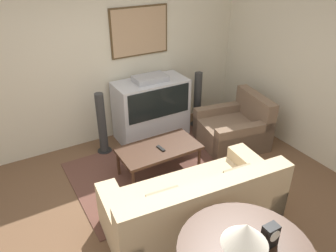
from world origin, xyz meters
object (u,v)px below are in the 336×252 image
(tv, at_px, (151,109))
(speaker_tower_right, at_px, (197,101))
(coffee_table, at_px, (159,150))
(speaker_tower_left, at_px, (102,125))
(couch, at_px, (194,205))
(table_lamp, at_px, (246,234))
(armchair, at_px, (234,129))
(mantel_clock, at_px, (270,236))

(tv, xyz_separation_m, speaker_tower_right, (0.90, -0.07, -0.04))
(coffee_table, bearing_deg, speaker_tower_left, 117.00)
(coffee_table, relative_size, speaker_tower_right, 1.12)
(couch, xyz_separation_m, speaker_tower_right, (1.44, 2.04, 0.19))
(couch, distance_m, table_lamp, 1.37)
(coffee_table, distance_m, speaker_tower_left, 1.08)
(tv, xyz_separation_m, table_lamp, (-0.86, -3.22, 0.50))
(armchair, relative_size, mantel_clock, 5.43)
(table_lamp, distance_m, mantel_clock, 0.33)
(table_lamp, xyz_separation_m, speaker_tower_left, (-0.05, 3.15, -0.54))
(coffee_table, distance_m, mantel_clock, 2.24)
(tv, height_order, table_lamp, table_lamp)
(armchair, bearing_deg, coffee_table, -75.44)
(table_lamp, height_order, speaker_tower_left, table_lamp)
(mantel_clock, bearing_deg, table_lamp, 179.74)
(tv, bearing_deg, speaker_tower_left, -175.71)
(coffee_table, xyz_separation_m, speaker_tower_left, (-0.49, 0.96, 0.08))
(table_lamp, bearing_deg, speaker_tower_right, 60.78)
(coffee_table, relative_size, speaker_tower_left, 1.12)
(armchair, distance_m, table_lamp, 3.10)
(armchair, xyz_separation_m, table_lamp, (-1.93, -2.30, 0.76))
(armchair, bearing_deg, table_lamp, -29.70)
(table_lamp, relative_size, speaker_tower_right, 0.37)
(tv, xyz_separation_m, couch, (-0.54, -2.10, -0.23))
(coffee_table, xyz_separation_m, table_lamp, (-0.44, -2.19, 0.62))
(speaker_tower_right, bearing_deg, armchair, -78.60)
(table_lamp, xyz_separation_m, mantel_clock, (0.29, -0.00, -0.17))
(coffee_table, xyz_separation_m, mantel_clock, (-0.15, -2.19, 0.45))
(speaker_tower_left, bearing_deg, armchair, -23.12)
(mantel_clock, xyz_separation_m, speaker_tower_left, (-0.33, 3.15, -0.37))
(table_lamp, xyz_separation_m, speaker_tower_right, (1.76, 3.15, -0.54))
(couch, xyz_separation_m, mantel_clock, (-0.03, -1.11, 0.56))
(armchair, height_order, speaker_tower_right, speaker_tower_right)
(table_lamp, bearing_deg, mantel_clock, -0.26)
(speaker_tower_right, bearing_deg, mantel_clock, -115.05)
(speaker_tower_right, bearing_deg, table_lamp, -119.22)
(armchair, height_order, mantel_clock, mantel_clock)
(tv, distance_m, table_lamp, 3.37)
(tv, distance_m, armchair, 1.43)
(mantel_clock, bearing_deg, speaker_tower_left, 96.07)
(armchair, distance_m, speaker_tower_right, 0.89)
(mantel_clock, bearing_deg, speaker_tower_right, 64.95)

